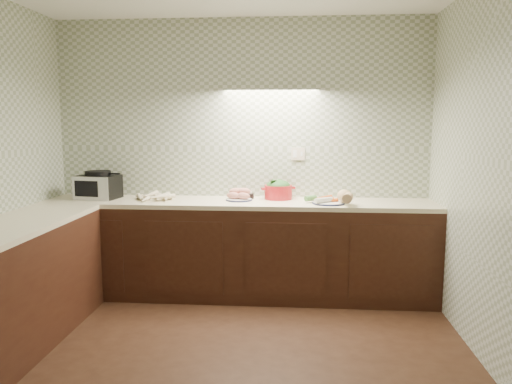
# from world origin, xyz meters

# --- Properties ---
(room) EXTENTS (3.60, 3.60, 2.60)m
(room) POSITION_xyz_m (0.00, 0.00, 1.63)
(room) COLOR black
(room) RESTS_ON ground
(counter) EXTENTS (3.60, 3.60, 0.90)m
(counter) POSITION_xyz_m (-0.68, 0.68, 0.45)
(counter) COLOR black
(counter) RESTS_ON ground
(toaster_oven) EXTENTS (0.41, 0.34, 0.26)m
(toaster_oven) POSITION_xyz_m (-1.34, 1.54, 1.02)
(toaster_oven) COLOR black
(toaster_oven) RESTS_ON counter
(parsnip_pile) EXTENTS (0.40, 0.40, 0.07)m
(parsnip_pile) POSITION_xyz_m (-0.81, 1.48, 0.93)
(parsnip_pile) COLOR beige
(parsnip_pile) RESTS_ON counter
(sweet_potato_plate) EXTENTS (0.25, 0.25, 0.11)m
(sweet_potato_plate) POSITION_xyz_m (0.01, 1.54, 0.94)
(sweet_potato_plate) COLOR #171B3D
(sweet_potato_plate) RESTS_ON counter
(onion_bowl) EXTENTS (0.13, 0.13, 0.10)m
(onion_bowl) POSITION_xyz_m (0.07, 1.65, 0.94)
(onion_bowl) COLOR black
(onion_bowl) RESTS_ON counter
(dutch_oven) EXTENTS (0.35, 0.35, 0.18)m
(dutch_oven) POSITION_xyz_m (0.37, 1.65, 0.99)
(dutch_oven) COLOR #B11C21
(dutch_oven) RESTS_ON counter
(veg_plate) EXTENTS (0.46, 0.32, 0.13)m
(veg_plate) POSITION_xyz_m (0.89, 1.39, 0.95)
(veg_plate) COLOR #171B3D
(veg_plate) RESTS_ON counter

